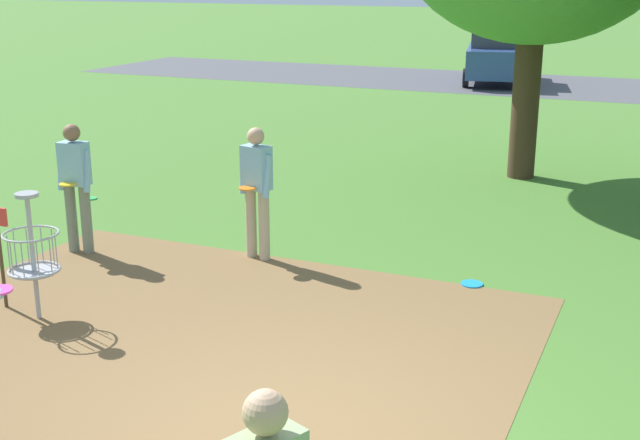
% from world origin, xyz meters
% --- Properties ---
extents(dirt_tee_pad, '(6.56, 5.59, 0.01)m').
position_xyz_m(dirt_tee_pad, '(-1.64, 1.18, 0.00)').
color(dirt_tee_pad, brown).
rests_on(dirt_tee_pad, ground).
extents(disc_golf_basket, '(0.98, 0.58, 1.39)m').
position_xyz_m(disc_golf_basket, '(-3.50, 1.17, 0.75)').
color(disc_golf_basket, '#9E9EA3').
rests_on(disc_golf_basket, ground).
extents(player_throwing, '(0.49, 0.43, 1.71)m').
position_xyz_m(player_throwing, '(-2.21, 3.85, 0.97)').
color(player_throwing, tan).
rests_on(player_throwing, ground).
extents(player_waiting_right, '(0.48, 0.42, 1.71)m').
position_xyz_m(player_waiting_right, '(-4.46, 3.11, 0.97)').
color(player_waiting_right, slate).
rests_on(player_waiting_right, ground).
extents(frisbee_near_basket, '(0.26, 0.26, 0.02)m').
position_xyz_m(frisbee_near_basket, '(0.57, 4.01, 0.01)').
color(frisbee_near_basket, '#1E93DB').
rests_on(frisbee_near_basket, ground).
extents(frisbee_mid_grass, '(0.20, 0.20, 0.02)m').
position_xyz_m(frisbee_mid_grass, '(-6.08, 5.34, 0.01)').
color(frisbee_mid_grass, green).
rests_on(frisbee_mid_grass, ground).
extents(parking_lot_strip, '(36.00, 6.00, 0.01)m').
position_xyz_m(parking_lot_strip, '(0.00, 22.68, 0.00)').
color(parking_lot_strip, '#4C4C51').
rests_on(parking_lot_strip, ground).
extents(parked_car_leftmost, '(2.62, 4.48, 1.84)m').
position_xyz_m(parked_car_leftmost, '(-3.27, 22.63, 0.92)').
color(parked_car_leftmost, '#2D4784').
rests_on(parked_car_leftmost, ground).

